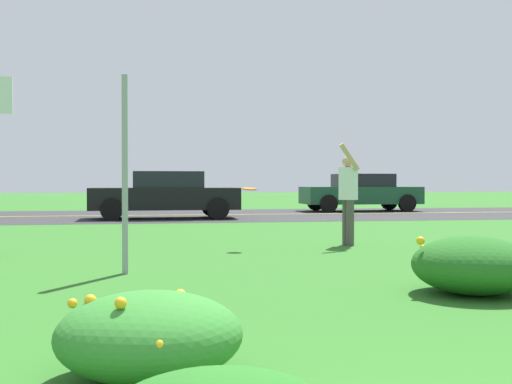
{
  "coord_description": "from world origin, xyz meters",
  "views": [
    {
      "loc": [
        -0.88,
        -1.01,
        1.1
      ],
      "look_at": [
        0.58,
        7.08,
        0.98
      ],
      "focal_mm": 44.03,
      "sensor_mm": 36.0,
      "label": 1
    }
  ],
  "objects_px": {
    "sign_post_by_roadside": "(125,175)",
    "car_black_center_right": "(165,195)",
    "person_catcher_white_shirt": "(348,192)",
    "frisbee_orange": "(249,189)",
    "car_dark_green_center_left": "(361,192)"
  },
  "relations": [
    {
      "from": "person_catcher_white_shirt",
      "to": "car_dark_green_center_left",
      "type": "height_order",
      "value": "person_catcher_white_shirt"
    },
    {
      "from": "frisbee_orange",
      "to": "car_dark_green_center_left",
      "type": "bearing_deg",
      "value": 63.1
    },
    {
      "from": "frisbee_orange",
      "to": "car_dark_green_center_left",
      "type": "distance_m",
      "value": 14.63
    },
    {
      "from": "car_dark_green_center_left",
      "to": "sign_post_by_roadside",
      "type": "bearing_deg",
      "value": -118.88
    },
    {
      "from": "sign_post_by_roadside",
      "to": "car_dark_green_center_left",
      "type": "height_order",
      "value": "sign_post_by_roadside"
    },
    {
      "from": "frisbee_orange",
      "to": "car_black_center_right",
      "type": "xyz_separation_m",
      "value": [
        -1.06,
        9.24,
        -0.26
      ]
    },
    {
      "from": "person_catcher_white_shirt",
      "to": "frisbee_orange",
      "type": "distance_m",
      "value": 1.84
    },
    {
      "from": "frisbee_orange",
      "to": "car_black_center_right",
      "type": "relative_size",
      "value": 0.05
    },
    {
      "from": "person_catcher_white_shirt",
      "to": "car_dark_green_center_left",
      "type": "relative_size",
      "value": 0.4
    },
    {
      "from": "frisbee_orange",
      "to": "car_dark_green_center_left",
      "type": "xyz_separation_m",
      "value": [
        6.62,
        13.04,
        -0.26
      ]
    },
    {
      "from": "sign_post_by_roadside",
      "to": "car_black_center_right",
      "type": "distance_m",
      "value": 11.79
    },
    {
      "from": "person_catcher_white_shirt",
      "to": "car_black_center_right",
      "type": "relative_size",
      "value": 0.4
    },
    {
      "from": "person_catcher_white_shirt",
      "to": "sign_post_by_roadside",
      "type": "bearing_deg",
      "value": -143.27
    },
    {
      "from": "car_black_center_right",
      "to": "person_catcher_white_shirt",
      "type": "bearing_deg",
      "value": -72.15
    },
    {
      "from": "sign_post_by_roadside",
      "to": "car_black_center_right",
      "type": "xyz_separation_m",
      "value": [
        0.89,
        11.74,
        -0.46
      ]
    }
  ]
}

